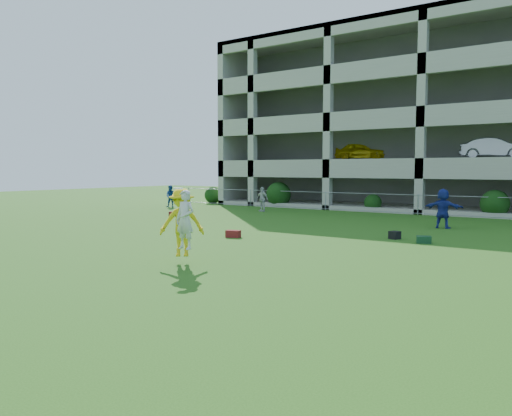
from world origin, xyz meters
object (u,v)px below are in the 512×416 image
Objects in this scene: bystander_a at (171,196)px; crate_d at (395,235)px; bystander_b at (262,199)px; bystander_d at (443,208)px; frisbee_contest at (182,222)px; parking_garage at (457,122)px.

bystander_a reaches higher than crate_d.
bystander_d is (11.72, -2.80, 0.12)m from bystander_b.
bystander_d is 0.92× the size of frisbee_contest.
frisbee_contest is (7.97, -15.77, 0.42)m from bystander_b.
crate_d is 20.44m from parking_garage.
bystander_b is 15.75m from parking_garage.
frisbee_contest reaches higher than bystander_a.
bystander_a is 0.99× the size of bystander_b.
bystander_d is (18.93, -2.05, 0.13)m from bystander_a.
frisbee_contest is 0.07× the size of parking_garage.
bystander_d is 4.75m from crate_d.
bystander_b is (7.21, 0.75, 0.01)m from bystander_a.
crate_d is at bearing -83.04° from parking_garage.
bystander_a is 0.05× the size of parking_garage.
frisbee_contest is (15.18, -15.02, 0.42)m from bystander_a.
bystander_b is 4.42× the size of crate_d.
bystander_a is 4.38× the size of crate_d.
bystander_b reaches higher than bystander_a.
crate_d is 8.96m from frisbee_contest.
frisbee_contest is at bearing -110.89° from crate_d.
parking_garage is at bearing 12.02° from bystander_a.
bystander_a is at bearing -6.74° from bystander_d.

